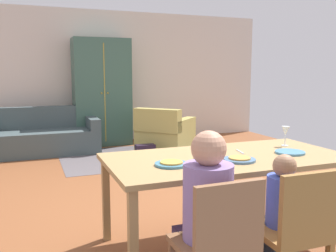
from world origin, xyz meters
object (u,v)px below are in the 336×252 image
at_px(armoire, 102,92).
at_px(wine_glass, 285,132).
at_px(couch, 42,137).
at_px(person_child, 279,226).
at_px(armchair, 164,135).
at_px(person_man, 205,226).
at_px(plate_near_child, 240,160).
at_px(dining_chair_child, 296,227).
at_px(dining_chair_man, 219,242).
at_px(plate_near_man, 171,164).
at_px(handbag, 145,152).
at_px(plate_near_woman, 290,152).
at_px(dining_table, 228,164).

bearing_deg(armoire, wine_glass, -79.39).
bearing_deg(couch, person_child, -75.18).
height_order(person_child, armchair, person_child).
relative_size(person_man, person_child, 1.20).
relative_size(plate_near_child, armchair, 0.21).
xyz_separation_m(wine_glass, couch, (-2.03, 4.09, -0.59)).
xyz_separation_m(dining_chair_child, armchair, (0.77, 4.43, -0.17)).
bearing_deg(armchair, dining_chair_man, -106.52).
relative_size(plate_near_man, handbag, 0.78).
xyz_separation_m(person_child, handbag, (0.26, 3.80, -0.30)).
relative_size(plate_near_man, dining_chair_man, 0.29).
xyz_separation_m(plate_near_man, couch, (-0.76, 4.39, -0.47)).
distance_m(wine_glass, dining_chair_child, 1.32).
bearing_deg(plate_near_woman, plate_near_man, -178.95).
height_order(dining_table, wine_glass, wine_glass).
relative_size(plate_near_man, person_man, 0.23).
height_order(wine_glass, person_man, person_man).
bearing_deg(person_man, dining_chair_man, -89.41).
xyz_separation_m(couch, armoire, (1.18, 0.45, 0.75)).
distance_m(plate_near_woman, armchair, 3.71).
distance_m(wine_glass, dining_chair_man, 1.68).
xyz_separation_m(plate_near_child, plate_near_woman, (0.55, 0.08, 0.00)).
xyz_separation_m(wine_glass, dining_chair_man, (-1.26, -1.03, -0.40)).
relative_size(person_man, dining_chair_child, 1.28).
xyz_separation_m(dining_chair_child, armoire, (-0.13, 5.57, 0.56)).
bearing_deg(plate_near_woman, person_child, -133.10).
bearing_deg(dining_chair_child, wine_glass, 55.27).
bearing_deg(dining_chair_child, couch, 104.33).
height_order(person_child, handbag, person_child).
distance_m(dining_chair_child, person_child, 0.18).
bearing_deg(armchair, armoire, 128.38).
distance_m(plate_near_child, handbag, 3.37).
bearing_deg(plate_near_man, armoire, 85.14).
bearing_deg(dining_chair_child, armchair, 80.14).
xyz_separation_m(couch, armchair, (2.08, -0.70, 0.02)).
bearing_deg(armoire, person_man, -94.37).
height_order(person_man, dining_chair_child, person_man).
xyz_separation_m(plate_near_woman, wine_glass, (0.17, 0.28, 0.12)).
height_order(plate_near_man, plate_near_child, same).
xyz_separation_m(plate_near_child, couch, (-1.31, 4.45, -0.47)).
relative_size(plate_near_child, person_child, 0.27).
xyz_separation_m(wine_glass, armoire, (-0.85, 4.54, 0.16)).
distance_m(couch, armchair, 2.19).
distance_m(dining_chair_man, dining_chair_child, 0.54).
relative_size(wine_glass, dining_chair_man, 0.21).
xyz_separation_m(dining_table, couch, (-1.31, 4.27, -0.39)).
relative_size(dining_table, plate_near_child, 7.95).
bearing_deg(person_child, armchair, 79.77).
height_order(plate_near_man, dining_chair_child, dining_chair_child).
bearing_deg(couch, dining_table, -72.94).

